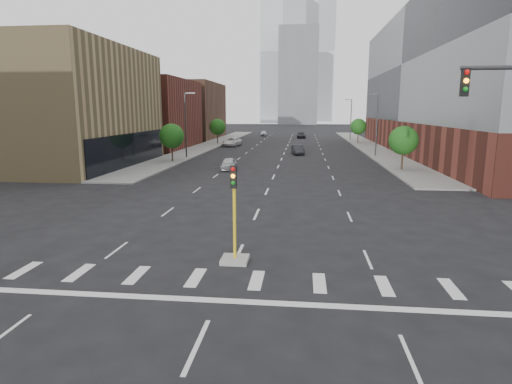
% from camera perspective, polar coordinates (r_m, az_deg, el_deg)
% --- Properties ---
extents(sidewalk_left_far, '(5.00, 92.00, 0.15)m').
position_cam_1_polar(sidewalk_left_far, '(85.26, -5.92, 6.37)').
color(sidewalk_left_far, gray).
rests_on(sidewalk_left_far, ground).
extents(sidewalk_right_far, '(5.00, 92.00, 0.15)m').
position_cam_1_polar(sidewalk_right_far, '(84.21, 14.58, 6.02)').
color(sidewalk_right_far, gray).
rests_on(sidewalk_right_far, ground).
extents(building_left_mid, '(20.00, 24.00, 14.00)m').
position_cam_1_polar(building_left_mid, '(57.76, -25.96, 10.09)').
color(building_left_mid, '#9C8458').
rests_on(building_left_mid, ground).
extents(building_left_far_a, '(20.00, 22.00, 12.00)m').
position_cam_1_polar(building_left_far_a, '(81.02, -16.03, 9.97)').
color(building_left_far_a, brown).
rests_on(building_left_far_a, ground).
extents(building_left_far_b, '(20.00, 24.00, 13.00)m').
position_cam_1_polar(building_left_far_b, '(105.57, -10.66, 10.59)').
color(building_left_far_b, brown).
rests_on(building_left_far_b, ground).
extents(building_right_main, '(24.00, 70.00, 22.00)m').
position_cam_1_polar(building_right_main, '(74.13, 28.04, 12.96)').
color(building_right_main, brown).
rests_on(building_right_main, ground).
extents(tower_left, '(22.00, 22.00, 70.00)m').
position_cam_1_polar(tower_left, '(231.08, 3.71, 17.90)').
color(tower_left, '#B2B7BC').
rests_on(tower_left, ground).
extents(tower_right, '(20.00, 20.00, 80.00)m').
position_cam_1_polar(tower_right, '(271.22, 8.12, 17.84)').
color(tower_right, '#B2B7BC').
rests_on(tower_right, ground).
extents(tower_mid, '(18.00, 18.00, 44.00)m').
position_cam_1_polar(tower_mid, '(209.66, 5.66, 15.02)').
color(tower_mid, slate).
rests_on(tower_mid, ground).
extents(median_traffic_signal, '(1.20, 1.20, 4.40)m').
position_cam_1_polar(median_traffic_signal, '(19.17, -2.87, -6.58)').
color(median_traffic_signal, '#999993').
rests_on(median_traffic_signal, ground).
extents(streetlight_right_a, '(1.60, 0.22, 9.07)m').
position_cam_1_polar(streetlight_right_a, '(64.95, 15.75, 8.98)').
color(streetlight_right_a, '#2D2D30').
rests_on(streetlight_right_a, ground).
extents(streetlight_right_b, '(1.60, 0.22, 9.07)m').
position_cam_1_polar(streetlight_right_b, '(99.65, 12.49, 9.66)').
color(streetlight_right_b, '#2D2D30').
rests_on(streetlight_right_b, ground).
extents(streetlight_left, '(1.60, 0.22, 9.07)m').
position_cam_1_polar(streetlight_left, '(61.33, -9.30, 9.16)').
color(streetlight_left, '#2D2D30').
rests_on(streetlight_left, ground).
extents(tree_left_near, '(3.20, 3.20, 4.85)m').
position_cam_1_polar(tree_left_near, '(56.77, -11.19, 7.33)').
color(tree_left_near, '#382619').
rests_on(tree_left_near, ground).
extents(tree_left_far, '(3.20, 3.20, 4.85)m').
position_cam_1_polar(tree_left_far, '(85.84, -5.16, 8.63)').
color(tree_left_far, '#382619').
rests_on(tree_left_far, ground).
extents(tree_right_near, '(3.20, 3.20, 4.85)m').
position_cam_1_polar(tree_right_near, '(50.42, 19.06, 6.52)').
color(tree_right_near, '#382619').
rests_on(tree_right_near, ground).
extents(tree_right_far, '(3.20, 3.20, 4.85)m').
position_cam_1_polar(tree_right_far, '(89.82, 13.50, 8.48)').
color(tree_right_far, '#382619').
rests_on(tree_right_far, ground).
extents(car_near_left, '(1.91, 4.14, 1.37)m').
position_cam_1_polar(car_near_left, '(48.94, -3.66, 3.79)').
color(car_near_left, '#ABACB0').
rests_on(car_near_left, ground).
extents(car_mid_right, '(2.23, 4.61, 1.46)m').
position_cam_1_polar(car_mid_right, '(66.12, 5.58, 5.64)').
color(car_mid_right, '#222227').
rests_on(car_mid_right, ground).
extents(car_far_left, '(3.33, 6.06, 1.61)m').
position_cam_1_polar(car_far_left, '(80.98, -3.26, 6.69)').
color(car_far_left, silver).
rests_on(car_far_left, ground).
extents(car_deep_right, '(2.28, 4.95, 1.40)m').
position_cam_1_polar(car_deep_right, '(104.63, 6.04, 7.54)').
color(car_deep_right, black).
rests_on(car_deep_right, ground).
extents(car_distant, '(2.00, 4.14, 1.36)m').
position_cam_1_polar(car_distant, '(112.97, 1.04, 7.83)').
color(car_distant, silver).
rests_on(car_distant, ground).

